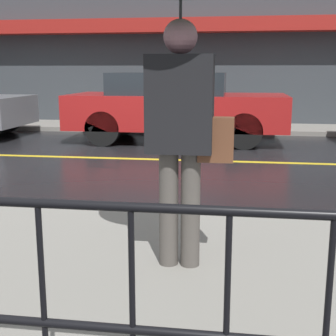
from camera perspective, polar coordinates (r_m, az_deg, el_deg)
ground_plane at (r=8.01m, az=-5.96°, el=1.16°), size 80.00×80.00×0.00m
sidewalk_far at (r=12.02m, az=-1.12°, el=5.02°), size 28.00×1.67×0.11m
lane_marking at (r=8.01m, az=-5.96°, el=1.19°), size 25.20×0.12×0.01m
pedestrian at (r=3.16m, az=1.65°, el=15.88°), size 0.95×0.95×2.09m
car_red at (r=9.84m, az=0.92°, el=7.60°), size 4.46×1.83×1.43m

